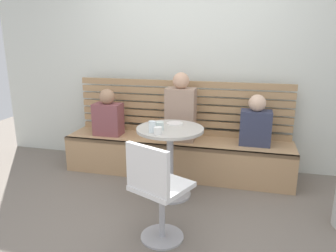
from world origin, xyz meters
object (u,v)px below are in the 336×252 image
(cafe_table, at_px, (170,149))
(white_chair, at_px, (157,189))
(cup_glass_short, at_px, (160,126))
(person_adult, at_px, (181,110))
(person_child_middle, at_px, (256,123))
(cup_water_clear, at_px, (152,127))
(plate_small, at_px, (175,123))
(booth_bench, at_px, (177,156))
(person_child_left, at_px, (108,115))
(cup_ceramic_white, at_px, (158,131))

(cafe_table, height_order, white_chair, white_chair)
(cafe_table, relative_size, cup_glass_short, 9.25)
(person_adult, distance_m, person_child_middle, 0.86)
(cup_water_clear, height_order, cup_glass_short, cup_water_clear)
(cafe_table, relative_size, plate_small, 4.35)
(booth_bench, relative_size, cafe_table, 3.65)
(cafe_table, distance_m, white_chair, 0.82)
(person_child_left, bearing_deg, cup_ceramic_white, -42.40)
(cup_ceramic_white, bearing_deg, cup_water_clear, 144.06)
(person_adult, height_order, cup_glass_short, person_adult)
(booth_bench, bearing_deg, person_adult, -5.94)
(person_child_middle, xyz_separation_m, cup_water_clear, (-0.97, -0.79, 0.11))
(cafe_table, bearing_deg, cup_water_clear, -124.03)
(person_adult, bearing_deg, booth_bench, 174.06)
(cafe_table, relative_size, cup_ceramic_white, 9.25)
(cup_water_clear, bearing_deg, plate_small, 68.05)
(person_child_left, bearing_deg, cafe_table, -30.70)
(person_adult, xyz_separation_m, plate_small, (0.02, -0.40, -0.05))
(person_child_middle, bearing_deg, booth_bench, -178.01)
(person_child_left, bearing_deg, plate_small, -22.75)
(booth_bench, bearing_deg, person_child_middle, 1.99)
(cup_water_clear, distance_m, cup_ceramic_white, 0.09)
(white_chair, xyz_separation_m, person_child_left, (-1.02, 1.36, 0.22))
(cup_ceramic_white, height_order, plate_small, cup_ceramic_white)
(booth_bench, relative_size, plate_small, 15.88)
(white_chair, relative_size, cup_glass_short, 10.63)
(person_adult, relative_size, cup_water_clear, 7.24)
(cafe_table, bearing_deg, person_child_left, 149.30)
(booth_bench, xyz_separation_m, cup_glass_short, (-0.02, -0.66, 0.56))
(person_adult, bearing_deg, cup_ceramic_white, -93.32)
(booth_bench, relative_size, white_chair, 3.18)
(white_chair, distance_m, plate_small, 1.01)
(white_chair, height_order, cup_water_clear, same)
(cup_water_clear, bearing_deg, cup_glass_short, 63.69)
(booth_bench, relative_size, cup_ceramic_white, 33.75)
(booth_bench, bearing_deg, plate_small, -80.56)
(person_child_middle, distance_m, cup_ceramic_white, 1.23)
(person_adult, xyz_separation_m, cup_ceramic_white, (-0.05, -0.80, -0.02))
(person_adult, bearing_deg, plate_small, -86.78)
(cafe_table, distance_m, cup_water_clear, 0.36)
(person_child_middle, relative_size, plate_small, 3.37)
(cafe_table, distance_m, person_child_left, 1.09)
(white_chair, bearing_deg, cafe_table, 96.54)
(cup_glass_short, bearing_deg, cafe_table, 49.18)
(person_adult, distance_m, person_child_left, 0.92)
(booth_bench, height_order, person_child_left, person_child_left)
(person_child_middle, height_order, cup_ceramic_white, person_child_middle)
(booth_bench, relative_size, person_adult, 3.39)
(person_child_middle, bearing_deg, cup_ceramic_white, -136.97)
(cafe_table, relative_size, white_chair, 0.87)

